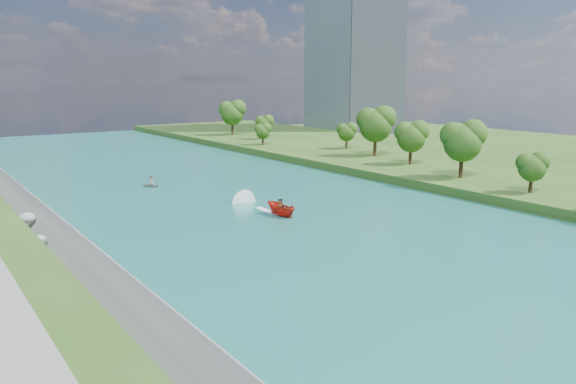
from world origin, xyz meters
TOP-DOWN VIEW (x-y plane):
  - ground at (0.00, 0.00)m, footprint 260.00×260.00m
  - river_water at (0.00, 20.00)m, footprint 55.00×240.00m
  - berm_east at (49.50, 20.00)m, footprint 44.00×240.00m
  - riprap_bank at (-25.85, 19.34)m, footprint 3.54×236.00m
  - office_tower at (82.50, 95.00)m, footprint 22.00×22.00m
  - trees_east at (38.14, 34.00)m, footprint 15.61×139.13m
  - motorboat at (1.28, 16.70)m, footprint 3.60×19.18m
  - raft at (-4.69, 42.71)m, footprint 3.02×3.22m

SIDE VIEW (x-z plane):
  - ground at x=0.00m, z-range 0.00..0.00m
  - river_water at x=0.00m, z-range 0.00..0.10m
  - raft at x=-4.69m, z-range -0.37..1.33m
  - berm_east at x=49.50m, z-range 0.00..1.50m
  - motorboat at x=1.28m, z-range -0.23..2.01m
  - riprap_bank at x=-25.85m, z-range -0.23..3.82m
  - trees_east at x=38.14m, z-range 0.57..12.16m
  - office_tower at x=82.50m, z-range 0.00..60.00m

